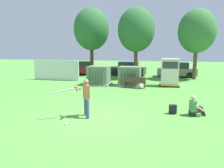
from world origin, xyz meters
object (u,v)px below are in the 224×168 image
batter (85,96)px  parked_car_leftmost (82,68)px  transformer_west (99,76)px  sports_ball (65,124)px  parked_car_left_of_center (128,69)px  parked_car_right_of_center (177,70)px  backpack (173,109)px  seated_spectator (195,108)px  generator_enclosure (170,73)px  park_bench (135,81)px  transformer_mid_west (130,76)px

batter → parked_car_leftmost: 16.93m
transformer_west → sports_ball: transformer_west is taller
sports_ball → parked_car_left_of_center: bearing=90.9°
transformer_west → parked_car_right_of_center: bearing=46.0°
backpack → seated_spectator: bearing=-3.1°
sports_ball → backpack: size_ratio=0.20×
parked_car_left_of_center → transformer_west: bearing=-100.5°
parked_car_leftmost → generator_enclosure: bearing=-31.8°
park_bench → sports_ball: bearing=-100.4°
batter → backpack: bearing=20.1°
sports_ball → parked_car_leftmost: parked_car_leftmost is taller
batter → backpack: 4.23m
park_bench → backpack: bearing=-67.4°
seated_spectator → backpack: (-0.97, 0.05, -0.16)m
park_bench → transformer_west: bearing=164.9°
batter → seated_spectator: 5.10m
transformer_mid_west → backpack: (3.25, -7.53, -0.57)m
transformer_mid_west → backpack: bearing=-66.6°
seated_spectator → parked_car_left_of_center: 15.63m
parked_car_leftmost → parked_car_right_of_center: size_ratio=1.00×
transformer_mid_west → parked_car_leftmost: bearing=135.6°
seated_spectator → parked_car_leftmost: bearing=127.8°
parked_car_leftmost → parked_car_right_of_center: (11.19, 0.19, 0.00)m
generator_enclosure → backpack: size_ratio=5.23×
batter → parked_car_right_of_center: size_ratio=0.41×
seated_spectator → parked_car_right_of_center: size_ratio=0.23×
seated_spectator → transformer_mid_west: bearing=119.1°
park_bench → backpack: 6.94m
transformer_west → generator_enclosure: generator_enclosure is taller
batter → sports_ball: 1.58m
sports_ball → backpack: backpack is taller
parked_car_left_of_center → generator_enclosure: bearing=-54.9°
batter → seated_spectator: (4.88, 1.37, -0.60)m
park_bench → sports_ball: size_ratio=20.46×
backpack → parked_car_right_of_center: bearing=86.0°
backpack → parked_car_right_of_center: size_ratio=0.10×
generator_enclosure → parked_car_left_of_center: 8.05m
batter → parked_car_right_of_center: batter is taller
backpack → parked_car_right_of_center: 14.54m
batter → sports_ball: bearing=-109.5°
transformer_west → backpack: bearing=-50.8°
transformer_mid_west → batter: (-0.65, -8.96, 0.19)m
transformer_mid_west → parked_car_leftmost: (-6.92, 6.77, -0.04)m
transformer_mid_west → batter: batter is taller
parked_car_leftmost → seated_spectator: bearing=-52.2°
batter → backpack: batter is taller
transformer_west → batter: bearing=-76.9°
seated_spectator → backpack: seated_spectator is taller
parked_car_leftmost → parked_car_left_of_center: same height
transformer_mid_west → seated_spectator: size_ratio=2.18×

